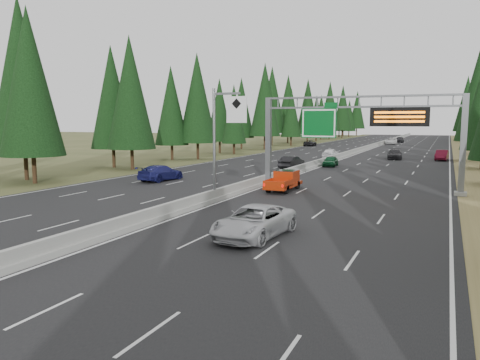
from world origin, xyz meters
name	(u,v)px	position (x,y,z in m)	size (l,w,h in m)	color
road	(355,154)	(0.00, 80.00, 0.04)	(32.00, 260.00, 0.08)	black
shoulder_right	(465,157)	(17.80, 80.00, 0.03)	(3.60, 260.00, 0.06)	olive
shoulder_left	(262,151)	(-17.80, 80.00, 0.03)	(3.60, 260.00, 0.06)	#37421E
median_barrier	(355,152)	(0.00, 80.00, 0.41)	(0.70, 260.00, 0.85)	gray
sign_gantry	(366,128)	(8.92, 34.88, 5.27)	(16.75, 0.98, 7.80)	slate
hov_sign_pole	(221,137)	(0.58, 24.97, 4.72)	(2.80, 0.50, 8.00)	slate
tree_row_left	(242,103)	(-21.77, 79.23, 9.41)	(12.40, 241.65, 18.97)	black
silver_minivan	(254,222)	(6.57, 16.46, 0.85)	(2.57, 5.56, 1.55)	#BCBDC1
red_pickup	(285,179)	(2.88, 32.28, 0.98)	(1.78, 4.99, 1.63)	black
car_ahead_green	(331,161)	(1.50, 54.67, 0.75)	(1.58, 3.93, 1.34)	#114D27
car_ahead_dkred	(442,155)	(14.41, 70.43, 0.85)	(1.62, 4.65, 1.53)	maroon
car_ahead_dkgrey	(395,154)	(7.79, 70.13, 0.83)	(2.11, 5.18, 1.50)	black
car_ahead_white	(391,141)	(2.08, 118.70, 0.88)	(2.67, 5.79, 1.61)	silver
car_ahead_far	(400,140)	(3.00, 130.52, 0.89)	(1.92, 4.78, 1.63)	black
car_onc_near	(292,162)	(-2.14, 49.79, 0.84)	(1.62, 4.63, 1.53)	black
car_onc_blue	(161,173)	(-10.18, 33.49, 0.84)	(2.13, 5.25, 1.52)	navy
car_onc_white	(331,153)	(-1.50, 67.82, 0.85)	(1.81, 4.50, 1.53)	white
car_onc_far	(310,143)	(-14.50, 102.78, 0.75)	(2.24, 4.85, 1.35)	black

